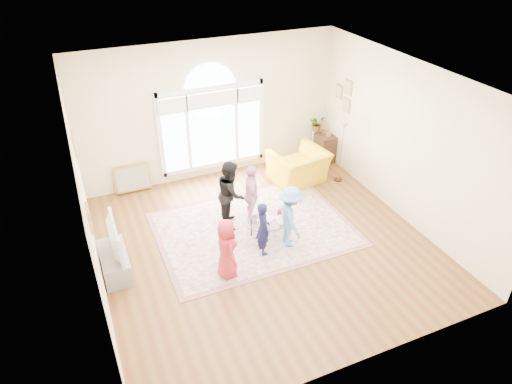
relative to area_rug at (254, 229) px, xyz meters
name	(u,v)px	position (x,y,z in m)	size (l,w,h in m)	color
ground	(265,243)	(0.02, -0.49, -0.01)	(6.00, 6.00, 0.00)	brown
room_shell	(214,115)	(0.03, 2.34, 1.56)	(6.00, 6.00, 6.00)	beige
area_rug	(254,229)	(0.00, 0.00, 0.00)	(3.60, 2.60, 0.02)	beige
rug_border	(254,229)	(0.00, 0.00, 0.00)	(3.80, 2.80, 0.01)	#995959
tv_console	(115,262)	(-2.73, -0.19, 0.20)	(0.45, 1.00, 0.42)	#93959B
television	(111,239)	(-2.72, -0.19, 0.72)	(0.17, 1.06, 0.61)	black
coffee_table	(270,221)	(0.19, -0.37, 0.39)	(1.01, 0.65, 0.54)	silver
armchair	(299,167)	(1.70, 1.34, 0.38)	(1.20, 1.05, 0.78)	yellow
side_cabinet	(325,148)	(2.80, 2.01, 0.34)	(0.40, 0.50, 0.70)	black
floor_lamp	(344,130)	(2.61, 1.01, 1.27)	(0.27, 0.27, 1.51)	black
plant_pedestal	(316,143)	(2.72, 2.33, 0.34)	(0.20, 0.20, 0.70)	white
potted_plant	(317,123)	(2.72, 2.33, 0.89)	(0.37, 0.32, 0.41)	#33722D
leaning_picture	(135,191)	(-1.94, 2.41, -0.01)	(0.80, 0.05, 0.62)	tan
child_red	(227,249)	(-0.95, -1.05, 0.58)	(0.56, 0.36, 1.14)	#B92634
child_navy	(263,228)	(-0.12, -0.73, 0.55)	(0.39, 0.26, 1.07)	#12163D
child_black	(231,193)	(-0.32, 0.37, 0.71)	(0.68, 0.53, 1.40)	black
child_pink	(251,195)	(0.06, 0.25, 0.65)	(0.75, 0.31, 1.29)	#E99EBD
child_blue	(290,217)	(0.44, -0.71, 0.63)	(0.80, 0.46, 1.24)	#5A90DC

